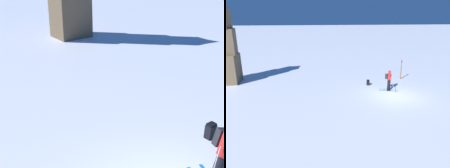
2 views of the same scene
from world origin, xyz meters
TOP-DOWN VIEW (x-y plane):
  - skier at (1.56, -0.04)m, footprint 1.32×1.67m
  - spare_backpack at (3.08, 1.36)m, footprint 0.31×0.23m

SIDE VIEW (x-z plane):
  - spare_backpack at x=3.08m, z-range -0.01..0.49m
  - skier at x=1.56m, z-range 0.08..1.81m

